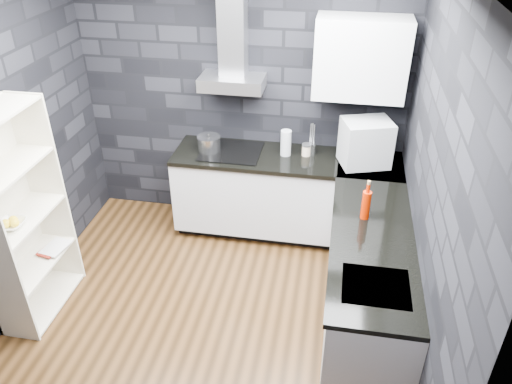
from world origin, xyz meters
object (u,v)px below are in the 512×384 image
(utensil_crock, at_px, (311,148))
(red_bottle, at_px, (366,205))
(bookshelf, at_px, (21,219))
(pot, at_px, (209,144))
(storage_jar, at_px, (306,150))
(appliance_garage, at_px, (365,143))
(glass_vase, at_px, (286,143))
(fruit_bowl, at_px, (11,224))

(utensil_crock, relative_size, red_bottle, 0.49)
(red_bottle, distance_m, bookshelf, 2.70)
(pot, distance_m, bookshelf, 1.82)
(storage_jar, relative_size, appliance_garage, 0.24)
(glass_vase, xyz_separation_m, utensil_crock, (0.24, 0.06, -0.07))
(glass_vase, bearing_deg, red_bottle, -52.00)
(glass_vase, relative_size, utensil_crock, 2.16)
(bookshelf, relative_size, fruit_bowl, 8.78)
(fruit_bowl, bearing_deg, bookshelf, 90.00)
(pot, bearing_deg, storage_jar, 4.54)
(bookshelf, bearing_deg, fruit_bowl, -78.67)
(pot, height_order, fruit_bowl, pot)
(storage_jar, relative_size, red_bottle, 0.44)
(glass_vase, bearing_deg, fruit_bowl, -140.49)
(pot, xyz_separation_m, utensil_crock, (0.99, 0.11, -0.02))
(appliance_garage, bearing_deg, pot, 161.16)
(pot, bearing_deg, glass_vase, 4.04)
(storage_jar, relative_size, fruit_bowl, 0.50)
(red_bottle, relative_size, bookshelf, 0.13)
(bookshelf, bearing_deg, red_bottle, 21.94)
(red_bottle, bearing_deg, utensil_crock, 116.47)
(pot, bearing_deg, bookshelf, -129.57)
(red_bottle, distance_m, fruit_bowl, 2.72)
(pot, xyz_separation_m, red_bottle, (1.49, -0.90, 0.04))
(glass_vase, relative_size, red_bottle, 1.07)
(utensil_crock, height_order, bookshelf, bookshelf)
(storage_jar, bearing_deg, glass_vase, -173.57)
(utensil_crock, height_order, red_bottle, red_bottle)
(appliance_garage, relative_size, bookshelf, 0.24)
(utensil_crock, height_order, fruit_bowl, utensil_crock)
(red_bottle, bearing_deg, appliance_garage, 90.51)
(glass_vase, height_order, bookshelf, bookshelf)
(glass_vase, distance_m, bookshelf, 2.40)
(glass_vase, bearing_deg, appliance_garage, -5.40)
(utensil_crock, distance_m, fruit_bowl, 2.69)
(utensil_crock, bearing_deg, appliance_garage, -14.54)
(glass_vase, relative_size, storage_jar, 2.45)
(glass_vase, distance_m, red_bottle, 1.21)
(bookshelf, bearing_deg, glass_vase, 48.67)
(pot, relative_size, utensil_crock, 1.89)
(bookshelf, bearing_deg, appliance_garage, 38.95)
(pot, xyz_separation_m, bookshelf, (-1.16, -1.40, -0.08))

